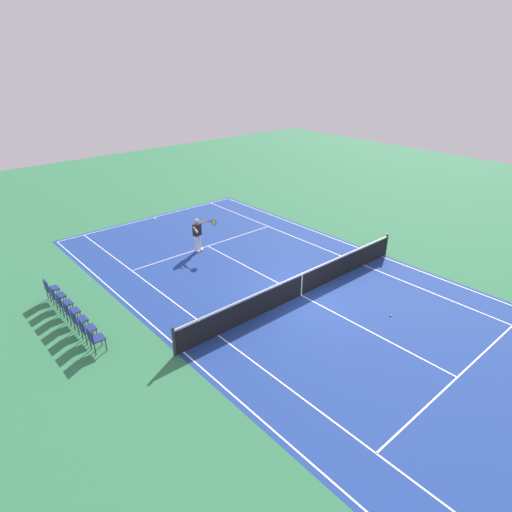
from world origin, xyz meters
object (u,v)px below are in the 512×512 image
object	(u,v)px
tennis_player_near	(198,233)
spectator_chair_4	(63,303)
tennis_ball	(391,315)
spectator_chair_1	(86,328)
tennis_net	(302,284)
spectator_chair_2	(78,319)
spectator_chair_3	(70,311)
spectator_chair_0	(94,338)
spectator_chair_6	(50,288)
spectator_chair_5	(56,295)

from	to	relation	value
tennis_player_near	spectator_chair_4	size ratio (longest dim) A/B	1.93
tennis_ball	spectator_chair_1	bearing A→B (deg)	57.04
tennis_player_near	tennis_ball	size ratio (longest dim) A/B	25.71
tennis_net	spectator_chair_4	bearing A→B (deg)	58.06
spectator_chair_2	spectator_chair_3	size ratio (longest dim) A/B	1.00
spectator_chair_1	spectator_chair_2	xyz separation A→B (m)	(0.71, 0.00, 0.00)
tennis_net	spectator_chair_0	bearing A→B (deg)	76.07
spectator_chair_0	spectator_chair_4	distance (m)	2.85
spectator_chair_1	spectator_chair_6	distance (m)	3.56
tennis_player_near	spectator_chair_5	xyz separation A→B (m)	(-0.77, 6.93, -0.41)
spectator_chair_4	tennis_net	bearing A→B (deg)	-121.94
spectator_chair_0	spectator_chair_4	bearing A→B (deg)	0.00
tennis_player_near	spectator_chair_2	size ratio (longest dim) A/B	1.93
spectator_chair_3	spectator_chair_5	xyz separation A→B (m)	(1.42, 0.00, 0.00)
spectator_chair_3	spectator_chair_4	xyz separation A→B (m)	(0.71, 0.00, 0.00)
tennis_player_near	spectator_chair_3	distance (m)	7.28
spectator_chair_6	spectator_chair_2	bearing A→B (deg)	180.00
tennis_net	spectator_chair_2	bearing A→B (deg)	66.46
spectator_chair_0	spectator_chair_5	world-z (taller)	same
tennis_player_near	spectator_chair_4	bearing A→B (deg)	102.09
tennis_net	tennis_ball	size ratio (longest dim) A/B	177.27
spectator_chair_1	spectator_chair_6	bearing A→B (deg)	0.00
spectator_chair_0	spectator_chair_1	size ratio (longest dim) A/B	1.00
spectator_chair_6	spectator_chair_0	bearing A→B (deg)	180.00
spectator_chair_4	spectator_chair_3	bearing A→B (deg)	180.00
tennis_net	spectator_chair_6	bearing A→B (deg)	50.96
spectator_chair_0	spectator_chair_3	world-z (taller)	same
tennis_ball	spectator_chair_4	xyz separation A→B (m)	(7.94, 8.96, 0.49)
spectator_chair_4	spectator_chair_0	bearing A→B (deg)	180.00
spectator_chair_3	spectator_chair_6	bearing A→B (deg)	0.00
tennis_ball	spectator_chair_6	distance (m)	12.97
tennis_net	spectator_chair_5	world-z (taller)	tennis_net
tennis_ball	spectator_chair_1	distance (m)	10.69
spectator_chair_4	tennis_player_near	bearing A→B (deg)	-77.91
tennis_net	spectator_chair_6	distance (m)	9.77
tennis_ball	spectator_chair_0	size ratio (longest dim) A/B	0.08
tennis_net	spectator_chair_4	size ratio (longest dim) A/B	13.30
tennis_net	spectator_chair_5	bearing A→B (deg)	54.35
tennis_ball	spectator_chair_1	world-z (taller)	spectator_chair_1
spectator_chair_0	spectator_chair_6	xyz separation A→B (m)	(4.27, 0.00, 0.00)
tennis_player_near	spectator_chair_5	bearing A→B (deg)	96.37
spectator_chair_5	spectator_chair_6	distance (m)	0.71
tennis_ball	spectator_chair_0	xyz separation A→B (m)	(5.10, 8.96, 0.49)
spectator_chair_4	spectator_chair_5	world-z (taller)	same
spectator_chair_4	spectator_chair_6	xyz separation A→B (m)	(1.42, 0.00, 0.00)
spectator_chair_3	spectator_chair_5	distance (m)	1.42
tennis_ball	spectator_chair_1	size ratio (longest dim) A/B	0.08
spectator_chair_5	spectator_chair_6	xyz separation A→B (m)	(0.71, 0.00, 0.00)
spectator_chair_3	tennis_net	bearing A→B (deg)	-117.90
spectator_chair_1	spectator_chair_3	world-z (taller)	same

